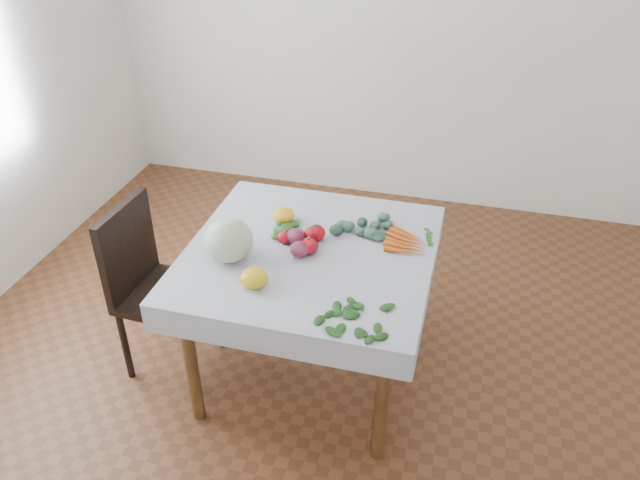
% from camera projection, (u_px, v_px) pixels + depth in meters
% --- Properties ---
extents(ground, '(4.00, 4.00, 0.00)m').
position_uv_depth(ground, '(311.00, 369.00, 3.28)').
color(ground, brown).
extents(back_wall, '(4.00, 0.04, 2.70)m').
position_uv_depth(back_wall, '(390.00, 15.00, 4.17)').
color(back_wall, white).
rests_on(back_wall, ground).
extents(table, '(1.00, 1.00, 0.75)m').
position_uv_depth(table, '(310.00, 268.00, 2.93)').
color(table, brown).
rests_on(table, ground).
extents(tablecloth, '(1.12, 1.12, 0.01)m').
position_uv_depth(tablecloth, '(310.00, 251.00, 2.87)').
color(tablecloth, white).
rests_on(tablecloth, table).
extents(chair, '(0.43, 0.43, 0.91)m').
position_uv_depth(chair, '(151.00, 279.00, 3.08)').
color(chair, black).
rests_on(chair, ground).
extents(cabbage, '(0.26, 0.26, 0.20)m').
position_uv_depth(cabbage, '(228.00, 240.00, 2.76)').
color(cabbage, silver).
rests_on(cabbage, tablecloth).
extents(tomato_a, '(0.09, 0.09, 0.06)m').
position_uv_depth(tomato_a, '(285.00, 237.00, 2.91)').
color(tomato_a, '#B70C17').
rests_on(tomato_a, tablecloth).
extents(tomato_b, '(0.10, 0.10, 0.08)m').
position_uv_depth(tomato_b, '(316.00, 233.00, 2.93)').
color(tomato_b, '#B70C17').
rests_on(tomato_b, tablecloth).
extents(tomato_c, '(0.09, 0.09, 0.07)m').
position_uv_depth(tomato_c, '(312.00, 234.00, 2.92)').
color(tomato_c, '#B70C17').
rests_on(tomato_c, tablecloth).
extents(tomato_d, '(0.11, 0.11, 0.08)m').
position_uv_depth(tomato_d, '(309.00, 246.00, 2.83)').
color(tomato_d, '#B70C17').
rests_on(tomato_d, tablecloth).
extents(heirloom_back, '(0.14, 0.14, 0.08)m').
position_uv_depth(heirloom_back, '(284.00, 215.00, 3.07)').
color(heirloom_back, yellow).
rests_on(heirloom_back, tablecloth).
extents(heirloom_front, '(0.13, 0.13, 0.08)m').
position_uv_depth(heirloom_front, '(254.00, 278.00, 2.62)').
color(heirloom_front, yellow).
rests_on(heirloom_front, tablecloth).
extents(onion_a, '(0.11, 0.11, 0.07)m').
position_uv_depth(onion_a, '(296.00, 236.00, 2.90)').
color(onion_a, '#611B3C').
rests_on(onion_a, tablecloth).
extents(onion_b, '(0.11, 0.11, 0.07)m').
position_uv_depth(onion_b, '(299.00, 249.00, 2.81)').
color(onion_b, '#611B3C').
rests_on(onion_b, tablecloth).
extents(tomatillo_cluster, '(0.18, 0.12, 0.05)m').
position_uv_depth(tomatillo_cluster, '(225.00, 241.00, 2.89)').
color(tomatillo_cluster, tan).
rests_on(tomatillo_cluster, tablecloth).
extents(carrot_bunch, '(0.20, 0.24, 0.03)m').
position_uv_depth(carrot_bunch, '(407.00, 242.00, 2.90)').
color(carrot_bunch, orange).
rests_on(carrot_bunch, tablecloth).
extents(kale_bunch, '(0.26, 0.26, 0.04)m').
position_uv_depth(kale_bunch, '(369.00, 224.00, 3.03)').
color(kale_bunch, '#3D654E').
rests_on(kale_bunch, tablecloth).
extents(basil_bunch, '(0.25, 0.22, 0.01)m').
position_uv_depth(basil_bunch, '(355.00, 318.00, 2.46)').
color(basil_bunch, '#1C5119').
rests_on(basil_bunch, tablecloth).
extents(dill_bunch, '(0.23, 0.18, 0.02)m').
position_uv_depth(dill_bunch, '(287.00, 231.00, 2.99)').
color(dill_bunch, '#477E39').
rests_on(dill_bunch, tablecloth).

